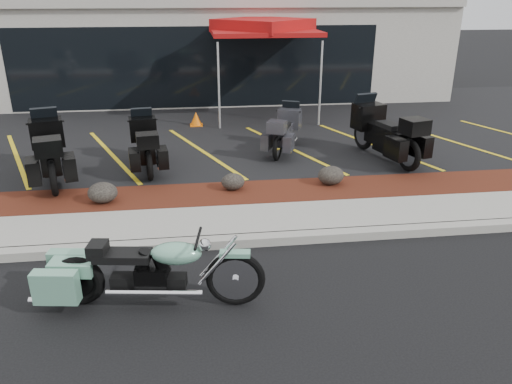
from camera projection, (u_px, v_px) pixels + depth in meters
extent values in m
plane|color=black|center=(214.00, 276.00, 7.29)|extent=(90.00, 90.00, 0.00)
cube|color=gray|center=(211.00, 242.00, 8.08)|extent=(24.00, 0.25, 0.15)
cube|color=gray|center=(210.00, 224.00, 8.73)|extent=(24.00, 1.20, 0.15)
cube|color=#3C150D|center=(207.00, 197.00, 9.83)|extent=(24.00, 1.20, 0.16)
cube|color=black|center=(201.00, 128.00, 14.79)|extent=(26.00, 9.60, 0.15)
cube|color=#9B988C|center=(195.00, 41.00, 19.86)|extent=(18.00, 8.00, 4.00)
cube|color=black|center=(197.00, 68.00, 16.39)|extent=(12.00, 0.06, 2.60)
ellipsoid|color=black|center=(103.00, 193.00, 9.33)|extent=(0.55, 0.46, 0.39)
ellipsoid|color=black|center=(233.00, 182.00, 9.95)|extent=(0.47, 0.39, 0.33)
ellipsoid|color=black|center=(331.00, 175.00, 10.21)|extent=(0.54, 0.45, 0.38)
cone|color=orange|center=(196.00, 119.00, 14.69)|extent=(0.44, 0.44, 0.40)
cylinder|color=silver|center=(207.00, 84.00, 14.38)|extent=(0.06, 0.06, 2.41)
cylinder|color=silver|center=(308.00, 86.00, 14.01)|extent=(0.06, 0.06, 2.41)
cylinder|color=silver|center=(226.00, 69.00, 17.07)|extent=(0.06, 0.06, 2.41)
cylinder|color=silver|center=(312.00, 71.00, 16.71)|extent=(0.06, 0.06, 2.41)
cube|color=#9B0E0E|center=(263.00, 31.00, 15.03)|extent=(3.85, 3.85, 0.13)
cube|color=#9B0E0E|center=(263.00, 25.00, 14.96)|extent=(3.15, 3.15, 0.37)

